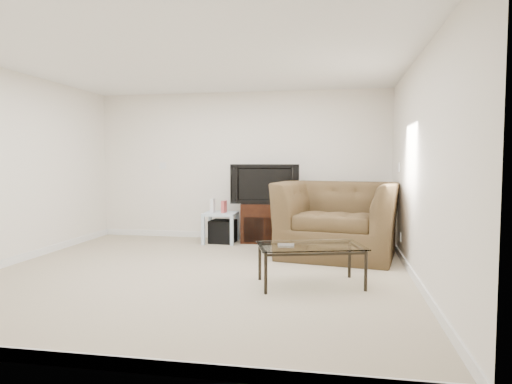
% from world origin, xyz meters
% --- Properties ---
extents(floor, '(5.00, 5.00, 0.00)m').
position_xyz_m(floor, '(0.00, 0.00, 0.00)').
color(floor, tan).
rests_on(floor, ground).
extents(ceiling, '(5.00, 5.00, 0.00)m').
position_xyz_m(ceiling, '(0.00, 0.00, 2.50)').
color(ceiling, white).
rests_on(ceiling, ground).
extents(wall_back, '(5.00, 0.02, 2.50)m').
position_xyz_m(wall_back, '(0.00, 2.50, 1.25)').
color(wall_back, silver).
rests_on(wall_back, ground).
extents(wall_left, '(0.02, 5.00, 2.50)m').
position_xyz_m(wall_left, '(-2.50, 0.00, 1.25)').
color(wall_left, silver).
rests_on(wall_left, ground).
extents(wall_right, '(0.02, 5.00, 2.50)m').
position_xyz_m(wall_right, '(2.50, 0.00, 1.25)').
color(wall_right, silver).
rests_on(wall_right, ground).
extents(plate_back, '(0.12, 0.02, 0.12)m').
position_xyz_m(plate_back, '(-1.40, 2.49, 1.25)').
color(plate_back, white).
rests_on(plate_back, wall_back).
extents(plate_right_switch, '(0.02, 0.09, 0.13)m').
position_xyz_m(plate_right_switch, '(2.49, 1.60, 1.25)').
color(plate_right_switch, white).
rests_on(plate_right_switch, wall_right).
extents(plate_right_outlet, '(0.02, 0.08, 0.12)m').
position_xyz_m(plate_right_outlet, '(2.49, 1.30, 0.30)').
color(plate_right_outlet, white).
rests_on(plate_right_outlet, wall_right).
extents(tv_stand, '(0.81, 0.60, 0.64)m').
position_xyz_m(tv_stand, '(0.46, 2.28, 0.32)').
color(tv_stand, black).
rests_on(tv_stand, floor).
extents(dvd_player, '(0.47, 0.35, 0.06)m').
position_xyz_m(dvd_player, '(0.47, 2.24, 0.53)').
color(dvd_player, black).
rests_on(dvd_player, tv_stand).
extents(television, '(1.05, 0.26, 0.64)m').
position_xyz_m(television, '(0.47, 2.25, 0.96)').
color(television, black).
rests_on(television, tv_stand).
extents(side_table, '(0.54, 0.54, 0.50)m').
position_xyz_m(side_table, '(-0.24, 2.05, 0.25)').
color(side_table, '#ACC5D3').
rests_on(side_table, floor).
extents(subwoofer, '(0.41, 0.41, 0.39)m').
position_xyz_m(subwoofer, '(-0.21, 2.07, 0.18)').
color(subwoofer, black).
rests_on(subwoofer, floor).
extents(game_console, '(0.06, 0.17, 0.23)m').
position_xyz_m(game_console, '(-0.36, 2.03, 0.61)').
color(game_console, white).
rests_on(game_console, side_table).
extents(game_case, '(0.07, 0.15, 0.20)m').
position_xyz_m(game_case, '(-0.18, 2.03, 0.60)').
color(game_case, '#CC4C4C').
rests_on(game_case, side_table).
extents(recliner, '(1.76, 1.30, 1.40)m').
position_xyz_m(recliner, '(1.65, 1.36, 0.70)').
color(recliner, '#4A361D').
rests_on(recliner, floor).
extents(coffee_table, '(1.25, 0.91, 0.44)m').
position_xyz_m(coffee_table, '(1.36, -0.25, 0.22)').
color(coffee_table, black).
rests_on(coffee_table, floor).
extents(remote, '(0.18, 0.07, 0.02)m').
position_xyz_m(remote, '(1.10, -0.32, 0.45)').
color(remote, '#B2B2B7').
rests_on(remote, coffee_table).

